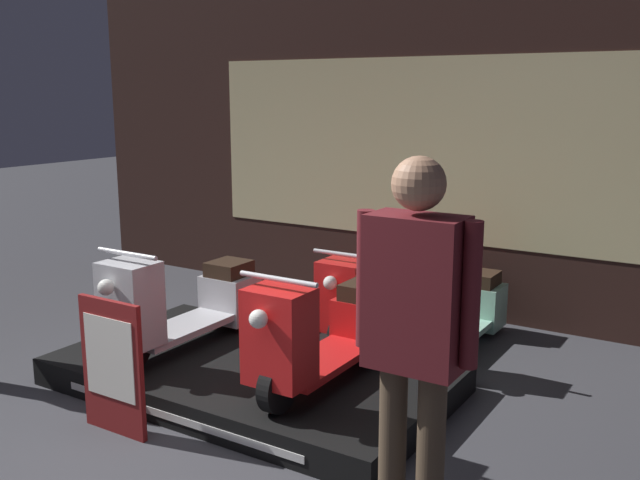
# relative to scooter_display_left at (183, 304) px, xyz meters

# --- Properties ---
(shop_wall_back) EXTENTS (8.18, 0.09, 3.20)m
(shop_wall_back) POSITION_rel_scooter_display_left_xyz_m (0.80, 2.44, 1.07)
(shop_wall_back) COLOR #331E19
(shop_wall_back) RESTS_ON ground_plane
(display_platform) EXTENTS (2.76, 1.59, 0.20)m
(display_platform) POSITION_rel_scooter_display_left_xyz_m (0.62, 0.02, -0.43)
(display_platform) COLOR black
(display_platform) RESTS_ON ground_plane
(scooter_display_left) EXTENTS (0.54, 1.51, 0.84)m
(scooter_display_left) POSITION_rel_scooter_display_left_xyz_m (0.00, 0.00, 0.00)
(scooter_display_left) COLOR black
(scooter_display_left) RESTS_ON display_platform
(scooter_display_right) EXTENTS (0.54, 1.51, 0.84)m
(scooter_display_right) POSITION_rel_scooter_display_left_xyz_m (1.24, 0.00, 0.00)
(scooter_display_right) COLOR black
(scooter_display_right) RESTS_ON display_platform
(scooter_backrow_0) EXTENTS (0.54, 1.51, 0.84)m
(scooter_backrow_0) POSITION_rel_scooter_display_left_xyz_m (0.82, 1.49, -0.20)
(scooter_backrow_0) COLOR black
(scooter_backrow_0) RESTS_ON ground_plane
(scooter_backrow_1) EXTENTS (0.54, 1.51, 0.84)m
(scooter_backrow_1) POSITION_rel_scooter_display_left_xyz_m (1.58, 1.49, -0.20)
(scooter_backrow_1) COLOR black
(scooter_backrow_1) RESTS_ON ground_plane
(person_right_browsing) EXTENTS (0.59, 0.24, 1.83)m
(person_right_browsing) POSITION_rel_scooter_display_left_xyz_m (2.33, -1.01, 0.56)
(person_right_browsing) COLOR #473828
(person_right_browsing) RESTS_ON ground_plane
(price_sign_board) EXTENTS (0.50, 0.04, 0.86)m
(price_sign_board) POSITION_rel_scooter_display_left_xyz_m (0.31, -0.97, -0.10)
(price_sign_board) COLOR maroon
(price_sign_board) RESTS_ON ground_plane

